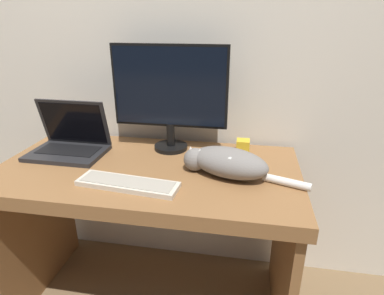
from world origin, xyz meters
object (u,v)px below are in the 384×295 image
at_px(monitor, 170,93).
at_px(laptop, 70,143).
at_px(cat, 226,162).
at_px(external_keyboard, 128,184).

xyz_separation_m(monitor, laptop, (-0.47, -0.14, -0.23)).
relative_size(monitor, laptop, 1.57).
bearing_deg(cat, laptop, -168.69).
bearing_deg(external_keyboard, cat, 29.76).
height_order(laptop, cat, laptop).
distance_m(monitor, cat, 0.44).
xyz_separation_m(monitor, external_keyboard, (-0.08, -0.41, -0.27)).
relative_size(external_keyboard, cat, 0.80).
bearing_deg(cat, external_keyboard, -136.90).
bearing_deg(external_keyboard, monitor, 85.45).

